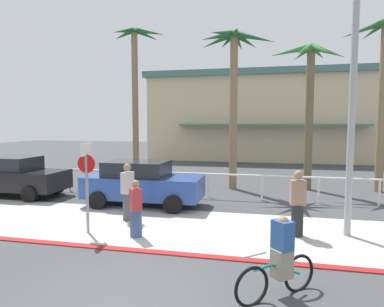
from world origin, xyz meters
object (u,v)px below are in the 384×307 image
(cyclist_teal_0, at_px, (280,259))
(pedestrian_1, at_px, (128,194))
(palm_tree_1, at_px, (233,67))
(pedestrian_0, at_px, (136,211))
(palm_tree_2, at_px, (309,84))
(stop_sign_bike_lane, at_px, (87,175))
(car_black_0, at_px, (14,176))
(streetlight_curb, at_px, (355,78))
(palm_tree_0, at_px, (136,71))
(car_blue_1, at_px, (142,183))
(pedestrian_2, at_px, (298,206))

(cyclist_teal_0, bearing_deg, pedestrian_1, 139.65)
(palm_tree_1, distance_m, pedestrian_0, 9.21)
(palm_tree_2, bearing_deg, palm_tree_1, -169.49)
(stop_sign_bike_lane, height_order, car_black_0, stop_sign_bike_lane)
(streetlight_curb, xyz_separation_m, pedestrian_0, (-5.65, -1.15, -3.55))
(palm_tree_0, bearing_deg, car_black_0, -114.00)
(car_black_0, relative_size, pedestrian_0, 2.78)
(car_black_0, relative_size, cyclist_teal_0, 2.93)
(car_blue_1, relative_size, cyclist_teal_0, 2.93)
(car_black_0, bearing_deg, streetlight_curb, -11.86)
(stop_sign_bike_lane, relative_size, pedestrian_0, 1.62)
(car_blue_1, bearing_deg, pedestrian_2, -23.77)
(pedestrian_1, height_order, pedestrian_2, pedestrian_1)
(cyclist_teal_0, xyz_separation_m, pedestrian_2, (0.57, 3.48, 0.17))
(pedestrian_1, xyz_separation_m, pedestrian_2, (5.16, -0.42, -0.00))
(streetlight_curb, xyz_separation_m, palm_tree_1, (-3.82, 6.38, 1.44))
(palm_tree_0, bearing_deg, palm_tree_2, -13.75)
(stop_sign_bike_lane, relative_size, pedestrian_2, 1.39)
(stop_sign_bike_lane, bearing_deg, palm_tree_0, 104.49)
(palm_tree_2, bearing_deg, car_blue_1, -143.52)
(car_blue_1, bearing_deg, stop_sign_bike_lane, -95.60)
(car_blue_1, distance_m, cyclist_teal_0, 7.62)
(palm_tree_2, bearing_deg, pedestrian_1, -132.42)
(streetlight_curb, relative_size, cyclist_teal_0, 5.00)
(streetlight_curb, bearing_deg, car_blue_1, 161.45)
(stop_sign_bike_lane, distance_m, pedestrian_0, 1.75)
(palm_tree_2, distance_m, car_blue_1, 8.93)
(pedestrian_1, bearing_deg, pedestrian_0, -59.26)
(palm_tree_2, relative_size, pedestrian_0, 4.27)
(streetlight_curb, distance_m, pedestrian_2, 3.68)
(palm_tree_2, bearing_deg, pedestrian_2, -97.80)
(palm_tree_1, height_order, car_black_0, palm_tree_1)
(stop_sign_bike_lane, bearing_deg, car_black_0, 146.13)
(palm_tree_2, xyz_separation_m, car_black_0, (-12.39, -4.33, -4.05))
(palm_tree_0, xyz_separation_m, car_black_0, (-2.96, -6.64, -5.29))
(streetlight_curb, bearing_deg, palm_tree_2, 93.11)
(palm_tree_2, height_order, car_blue_1, palm_tree_2)
(stop_sign_bike_lane, relative_size, car_black_0, 0.58)
(palm_tree_0, height_order, cyclist_teal_0, palm_tree_0)
(palm_tree_0, relative_size, car_blue_1, 1.97)
(streetlight_curb, distance_m, palm_tree_2, 7.05)
(palm_tree_0, xyz_separation_m, pedestrian_2, (8.46, -9.44, -5.30))
(streetlight_curb, bearing_deg, pedestrian_0, -168.53)
(stop_sign_bike_lane, height_order, streetlight_curb, streetlight_curb)
(stop_sign_bike_lane, distance_m, cyclist_teal_0, 5.84)
(pedestrian_2, bearing_deg, palm_tree_2, 82.20)
(car_black_0, xyz_separation_m, pedestrian_2, (11.41, -2.80, -0.01))
(palm_tree_2, distance_m, pedestrian_1, 9.95)
(palm_tree_1, relative_size, car_black_0, 1.68)
(stop_sign_bike_lane, relative_size, palm_tree_0, 0.30)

